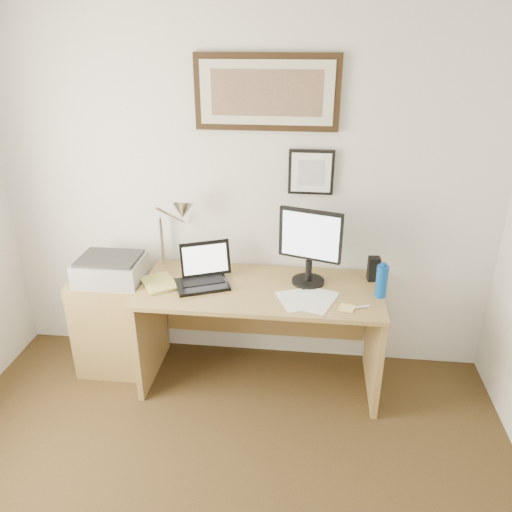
# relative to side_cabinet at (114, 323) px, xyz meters

# --- Properties ---
(wall_back) EXTENTS (3.50, 0.02, 2.50)m
(wall_back) POSITION_rel_side_cabinet_xyz_m (0.92, 0.32, 0.89)
(wall_back) COLOR white
(wall_back) RESTS_ON ground
(side_cabinet) EXTENTS (0.50, 0.40, 0.73)m
(side_cabinet) POSITION_rel_side_cabinet_xyz_m (0.00, 0.00, 0.00)
(side_cabinet) COLOR olive
(side_cabinet) RESTS_ON floor
(water_bottle) EXTENTS (0.07, 0.07, 0.21)m
(water_bottle) POSITION_rel_side_cabinet_xyz_m (1.85, -0.08, 0.49)
(water_bottle) COLOR #0B4598
(water_bottle) RESTS_ON desk
(bottle_cap) EXTENTS (0.04, 0.04, 0.02)m
(bottle_cap) POSITION_rel_side_cabinet_xyz_m (1.85, -0.08, 0.61)
(bottle_cap) COLOR #0B4598
(bottle_cap) RESTS_ON water_bottle
(speaker) EXTENTS (0.08, 0.07, 0.17)m
(speaker) POSITION_rel_side_cabinet_xyz_m (1.82, 0.15, 0.47)
(speaker) COLOR black
(speaker) RESTS_ON desk
(paper_sheet_a) EXTENTS (0.28, 0.32, 0.00)m
(paper_sheet_a) POSITION_rel_side_cabinet_xyz_m (1.31, -0.19, 0.39)
(paper_sheet_a) COLOR white
(paper_sheet_a) RESTS_ON desk
(paper_sheet_b) EXTENTS (0.32, 0.38, 0.00)m
(paper_sheet_b) POSITION_rel_side_cabinet_xyz_m (1.43, -0.18, 0.39)
(paper_sheet_b) COLOR white
(paper_sheet_b) RESTS_ON desk
(sticky_pad) EXTENTS (0.11, 0.11, 0.01)m
(sticky_pad) POSITION_rel_side_cabinet_xyz_m (1.63, -0.27, 0.39)
(sticky_pad) COLOR #FFE478
(sticky_pad) RESTS_ON desk
(marker_pen) EXTENTS (0.14, 0.06, 0.02)m
(marker_pen) POSITION_rel_side_cabinet_xyz_m (1.70, -0.25, 0.39)
(marker_pen) COLOR white
(marker_pen) RESTS_ON desk
(book) EXTENTS (0.32, 0.33, 0.02)m
(book) POSITION_rel_side_cabinet_xyz_m (0.31, -0.14, 0.40)
(book) COLOR #C1BD5A
(book) RESTS_ON desk
(desk) EXTENTS (1.60, 0.70, 0.75)m
(desk) POSITION_rel_side_cabinet_xyz_m (1.07, 0.04, 0.15)
(desk) COLOR olive
(desk) RESTS_ON floor
(laptop) EXTENTS (0.41, 0.41, 0.26)m
(laptop) POSITION_rel_side_cabinet_xyz_m (0.68, -0.03, 0.44)
(laptop) COLOR black
(laptop) RESTS_ON desk
(lcd_monitor) EXTENTS (0.41, 0.22, 0.52)m
(lcd_monitor) POSITION_rel_side_cabinet_xyz_m (1.38, 0.05, 0.68)
(lcd_monitor) COLOR black
(lcd_monitor) RESTS_ON desk
(printer) EXTENTS (0.44, 0.34, 0.18)m
(printer) POSITION_rel_side_cabinet_xyz_m (0.04, -0.03, 0.45)
(printer) COLOR #9F9FA1
(printer) RESTS_ON side_cabinet
(desk_lamp) EXTENTS (0.29, 0.27, 0.53)m
(desk_lamp) POSITION_rel_side_cabinet_xyz_m (0.51, 0.13, 0.82)
(desk_lamp) COLOR silver
(desk_lamp) RESTS_ON desk
(picture_large) EXTENTS (0.92, 0.04, 0.47)m
(picture_large) POSITION_rel_side_cabinet_xyz_m (1.07, 0.29, 1.59)
(picture_large) COLOR black
(picture_large) RESTS_ON wall_back
(picture_small) EXTENTS (0.30, 0.03, 0.30)m
(picture_small) POSITION_rel_side_cabinet_xyz_m (1.37, 0.29, 1.09)
(picture_small) COLOR black
(picture_small) RESTS_ON wall_back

